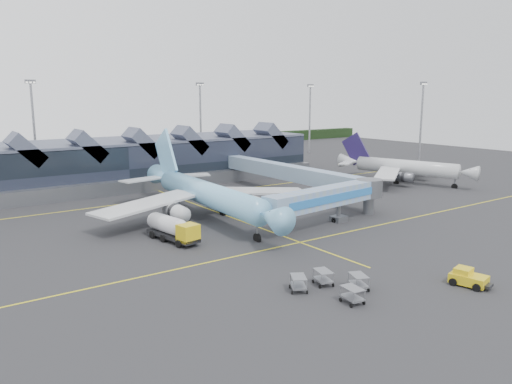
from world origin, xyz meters
TOP-DOWN VIEW (x-y plane):
  - ground at (0.00, 0.00)m, footprint 260.00×260.00m
  - taxi_stripes at (0.00, 10.00)m, footprint 120.00×60.00m
  - tree_line_far at (0.00, 110.00)m, footprint 260.00×4.00m
  - terminal at (-5.07, 47.35)m, footprint 90.00×22.25m
  - light_masts at (21.00, 62.80)m, footprint 132.40×42.56m
  - main_airliner at (-3.41, 10.98)m, footprint 36.21×41.68m
  - regional_jet at (48.03, 14.44)m, footprint 27.55×30.76m
  - jet_bridge at (10.89, -3.05)m, footprint 24.24×6.18m
  - fuel_truck at (-13.27, 2.40)m, footprint 3.90×9.64m
  - pushback_tug at (4.11, -29.19)m, footprint 3.11×4.19m
  - baggage_carts at (-8.19, -22.56)m, footprint 7.31×7.52m

SIDE VIEW (x-z plane):
  - ground at x=0.00m, z-range 0.00..0.00m
  - taxi_stripes at x=0.00m, z-range 0.00..0.01m
  - pushback_tug at x=4.11m, z-range -0.09..1.63m
  - baggage_carts at x=-8.19m, z-range 0.09..1.60m
  - fuel_truck at x=-13.27m, z-range 0.19..3.40m
  - tree_line_far at x=0.00m, z-range 0.00..4.00m
  - regional_jet at x=48.03m, z-range -1.96..8.77m
  - main_airliner at x=-3.41m, z-range -2.76..10.63m
  - jet_bridge at x=10.89m, z-range 1.16..6.89m
  - terminal at x=-5.07m, z-range -1.38..11.14m
  - light_masts at x=21.00m, z-range 1.26..23.71m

